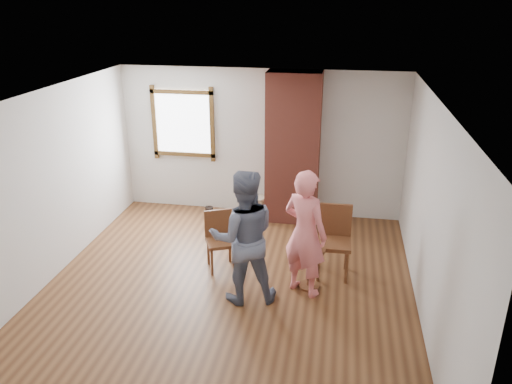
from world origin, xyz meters
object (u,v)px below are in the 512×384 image
dining_chair_left (220,237)px  person_pink (305,233)px  man (244,237)px  dining_chair_right (334,237)px  side_table (310,261)px  stoneware_crock (257,208)px

dining_chair_left → person_pink: person_pink is taller
man → person_pink: 0.81m
dining_chair_right → man: 1.46m
dining_chair_right → man: (-1.12, -0.87, 0.32)m
dining_chair_right → side_table: size_ratio=1.69×
stoneware_crock → dining_chair_right: (1.39, -1.65, 0.36)m
dining_chair_right → person_pink: bearing=-124.4°
dining_chair_left → side_table: bearing=-38.7°
dining_chair_left → side_table: (1.33, -0.35, -0.08)m
dining_chair_left → man: size_ratio=0.48×
stoneware_crock → dining_chair_left: size_ratio=0.48×
dining_chair_left → man: 1.00m
stoneware_crock → dining_chair_left: bearing=-97.9°
side_table → person_pink: size_ratio=0.35×
dining_chair_left → dining_chair_right: (1.63, 0.11, 0.09)m
stoneware_crock → dining_chair_right: size_ratio=0.41×
dining_chair_left → side_table: size_ratio=1.43×
dining_chair_left → dining_chair_right: dining_chair_right is taller
stoneware_crock → side_table: size_ratio=0.69×
man → dining_chair_left: bearing=-72.1°
dining_chair_right → man: man is taller
dining_chair_right → side_table: dining_chair_right is taller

